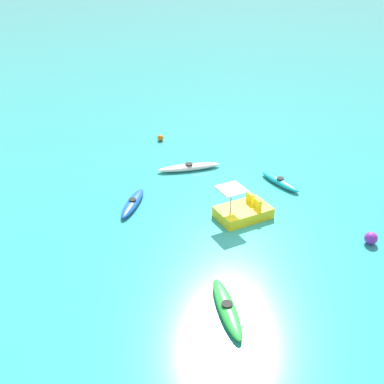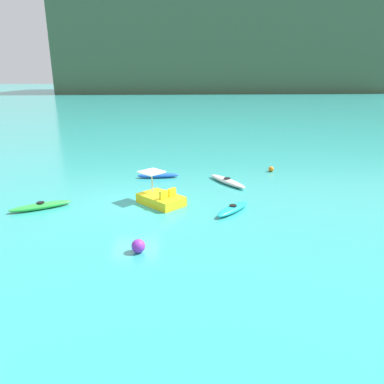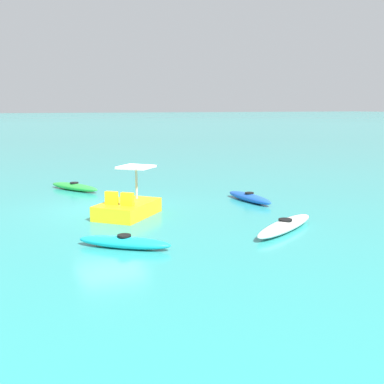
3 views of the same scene
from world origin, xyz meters
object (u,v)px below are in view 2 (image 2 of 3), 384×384
at_px(kayak_cyan, 233,209).
at_px(kayak_green, 41,206).
at_px(buoy_orange, 271,169).
at_px(pedal_boat_yellow, 161,198).
at_px(buoy_purple, 138,246).
at_px(kayak_white, 227,181).
at_px(kayak_blue, 158,175).

bearing_deg(kayak_cyan, kayak_green, 175.34).
bearing_deg(buoy_orange, pedal_boat_yellow, -139.04).
height_order(pedal_boat_yellow, buoy_orange, pedal_boat_yellow).
xyz_separation_m(kayak_green, pedal_boat_yellow, (6.11, 0.52, 0.17)).
bearing_deg(buoy_purple, pedal_boat_yellow, 83.65).
bearing_deg(buoy_purple, kayak_cyan, 44.34).
bearing_deg(kayak_white, buoy_orange, 39.13).
xyz_separation_m(kayak_green, kayak_blue, (5.70, 5.74, 0.00)).
relative_size(kayak_green, pedal_boat_yellow, 1.07).
distance_m(kayak_blue, buoy_purple, 10.72).
xyz_separation_m(kayak_white, buoy_orange, (3.51, 2.86, 0.03)).
bearing_deg(kayak_green, kayak_white, 22.55).
distance_m(kayak_cyan, buoy_orange, 8.77).
xyz_separation_m(pedal_boat_yellow, buoy_purple, (-0.61, -5.50, -0.07)).
xyz_separation_m(pedal_boat_yellow, buoy_orange, (7.54, 6.55, -0.15)).
distance_m(kayak_green, pedal_boat_yellow, 6.13).
bearing_deg(buoy_purple, kayak_green, 137.85).
bearing_deg(kayak_blue, kayak_cyan, -58.08).
distance_m(kayak_white, buoy_purple, 10.30).
relative_size(kayak_white, kayak_blue, 1.20).
bearing_deg(kayak_blue, buoy_purple, -91.10).
relative_size(kayak_blue, buoy_purple, 5.24).
relative_size(kayak_blue, pedal_boat_yellow, 1.01).
height_order(kayak_white, pedal_boat_yellow, pedal_boat_yellow).
distance_m(kayak_white, kayak_blue, 4.69).
relative_size(pedal_boat_yellow, buoy_orange, 7.30).
height_order(kayak_green, buoy_purple, buoy_purple).
relative_size(kayak_white, buoy_purple, 6.27).
height_order(kayak_green, pedal_boat_yellow, pedal_boat_yellow).
bearing_deg(buoy_purple, kayak_white, 63.19).
distance_m(kayak_white, kayak_green, 10.98).
bearing_deg(pedal_boat_yellow, kayak_cyan, -19.76).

